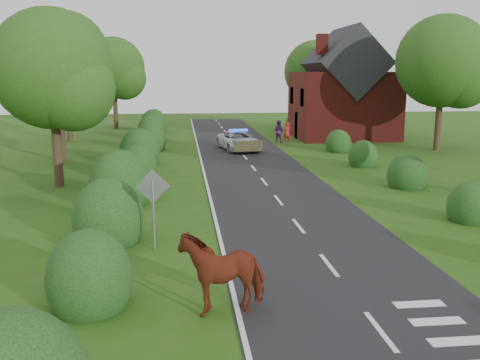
{
  "coord_description": "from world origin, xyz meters",
  "views": [
    {
      "loc": [
        -4.1,
        -14.05,
        5.37
      ],
      "look_at": [
        -1.86,
        6.19,
        1.3
      ],
      "focal_mm": 40.0,
      "sensor_mm": 36.0,
      "label": 1
    }
  ],
  "objects": [
    {
      "name": "ground",
      "position": [
        0.0,
        0.0,
        0.0
      ],
      "size": [
        120.0,
        120.0,
        0.0
      ],
      "primitive_type": "plane",
      "color": "#285112"
    },
    {
      "name": "road",
      "position": [
        0.0,
        15.0,
        0.01
      ],
      "size": [
        6.0,
        70.0,
        0.02
      ],
      "primitive_type": "cube",
      "color": "black",
      "rests_on": "ground"
    },
    {
      "name": "road_markings",
      "position": [
        -1.6,
        12.93,
        0.03
      ],
      "size": [
        4.96,
        70.0,
        0.01
      ],
      "color": "white",
      "rests_on": "road"
    },
    {
      "name": "hedgerow_left",
      "position": [
        -6.51,
        11.69,
        0.75
      ],
      "size": [
        2.75,
        50.41,
        3.0
      ],
      "color": "#0D350C",
      "rests_on": "ground"
    },
    {
      "name": "hedgerow_right",
      "position": [
        6.6,
        11.21,
        0.55
      ],
      "size": [
        2.1,
        45.78,
        2.1
      ],
      "color": "#0D350C",
      "rests_on": "ground"
    },
    {
      "name": "tree_left_a",
      "position": [
        -9.75,
        11.86,
        5.34
      ],
      "size": [
        5.74,
        5.6,
        8.38
      ],
      "color": "#332316",
      "rests_on": "ground"
    },
    {
      "name": "tree_left_b",
      "position": [
        -11.25,
        19.86,
        5.04
      ],
      "size": [
        5.74,
        5.6,
        8.07
      ],
      "color": "#332316",
      "rests_on": "ground"
    },
    {
      "name": "tree_left_c",
      "position": [
        -12.7,
        29.83,
        6.53
      ],
      "size": [
        6.97,
        6.8,
        10.22
      ],
      "color": "#332316",
      "rests_on": "ground"
    },
    {
      "name": "tree_left_d",
      "position": [
        -10.23,
        39.85,
        5.64
      ],
      "size": [
        6.15,
        6.0,
        8.89
      ],
      "color": "#332316",
      "rests_on": "ground"
    },
    {
      "name": "tree_right_b",
      "position": [
        14.29,
        21.84,
        5.94
      ],
      "size": [
        6.56,
        6.4,
        9.4
      ],
      "color": "#332316",
      "rests_on": "ground"
    },
    {
      "name": "tree_right_c",
      "position": [
        9.27,
        37.85,
        5.34
      ],
      "size": [
        6.15,
        6.0,
        8.58
      ],
      "color": "#332316",
      "rests_on": "ground"
    },
    {
      "name": "road_sign",
      "position": [
        -5.0,
        2.0,
        1.65
      ],
      "size": [
        1.06,
        0.08,
        2.53
      ],
      "color": "gray",
      "rests_on": "ground"
    },
    {
      "name": "house",
      "position": [
        9.49,
        30.0,
        3.79
      ],
      "size": [
        8.0,
        7.4,
        9.17
      ],
      "color": "maroon",
      "rests_on": "ground"
    },
    {
      "name": "cow",
      "position": [
        -3.22,
        -2.43,
        0.78
      ],
      "size": [
        2.41,
        1.61,
        1.57
      ],
      "primitive_type": "imported",
      "rotation": [
        0.0,
        0.0,
        -1.35
      ],
      "color": "#5A2518",
      "rests_on": "ground"
    },
    {
      "name": "police_van",
      "position": [
        -0.06,
        23.58,
        0.67
      ],
      "size": [
        3.0,
        5.16,
        1.49
      ],
      "rotation": [
        0.0,
        0.0,
        0.17
      ],
      "color": "silver",
      "rests_on": "ground"
    },
    {
      "name": "pedestrian_red",
      "position": [
        4.16,
        27.08,
        0.82
      ],
      "size": [
        0.67,
        0.51,
        1.64
      ],
      "primitive_type": "imported",
      "rotation": [
        0.0,
        0.0,
        3.35
      ],
      "color": "#B01E23",
      "rests_on": "ground"
    },
    {
      "name": "pedestrian_purple",
      "position": [
        3.55,
        27.49,
        0.88
      ],
      "size": [
        1.09,
        1.04,
        1.77
      ],
      "primitive_type": "imported",
      "rotation": [
        0.0,
        0.0,
        2.54
      ],
      "color": "#481B58",
      "rests_on": "ground"
    }
  ]
}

